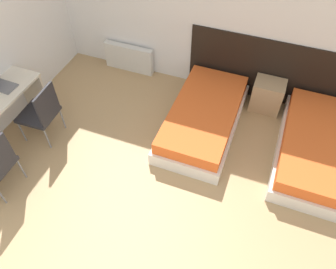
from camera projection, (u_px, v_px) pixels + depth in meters
name	position (u px, v px, depth m)	size (l,w,h in m)	color
wall_back	(213.00, 10.00, 4.75)	(6.13, 0.05, 2.70)	white
headboard_panel	(274.00, 73.00, 5.08)	(2.71, 0.03, 1.09)	black
bed_near_window	(204.00, 118.00, 4.92)	(0.99, 1.92, 0.41)	silver
bed_near_door	(315.00, 147.00, 4.54)	(0.99, 1.92, 0.41)	silver
nightstand	(267.00, 95.00, 5.16)	(0.47, 0.37, 0.51)	tan
radiator	(129.00, 58.00, 5.84)	(0.90, 0.12, 0.49)	silver
chair_near_laptop	(41.00, 112.00, 4.58)	(0.50, 0.50, 0.92)	#232328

